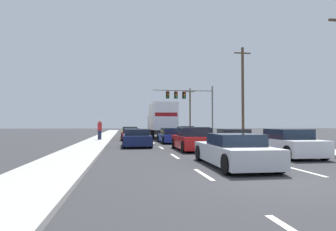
% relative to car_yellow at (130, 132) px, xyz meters
% --- Properties ---
extents(ground_plane, '(140.00, 140.00, 0.00)m').
position_rel_car_yellow_xyz_m(ground_plane, '(3.38, -1.77, -0.58)').
color(ground_plane, '#333335').
extents(sidewalk_right, '(2.20, 80.00, 0.14)m').
position_rel_car_yellow_xyz_m(sidewalk_right, '(9.73, -6.77, -0.51)').
color(sidewalk_right, '#B2AFA8').
rests_on(sidewalk_right, ground_plane).
extents(sidewalk_left, '(2.20, 80.00, 0.14)m').
position_rel_car_yellow_xyz_m(sidewalk_left, '(-2.97, -6.77, -0.51)').
color(sidewalk_left, '#B2AFA8').
rests_on(sidewalk_left, ground_plane).
extents(lane_markings, '(3.54, 57.00, 0.01)m').
position_rel_car_yellow_xyz_m(lane_markings, '(3.38, -3.21, -0.57)').
color(lane_markings, silver).
rests_on(lane_markings, ground_plane).
extents(car_yellow, '(2.04, 4.28, 1.22)m').
position_rel_car_yellow_xyz_m(car_yellow, '(0.00, 0.00, 0.00)').
color(car_yellow, yellow).
rests_on(car_yellow, ground_plane).
extents(car_maroon, '(1.88, 4.37, 1.14)m').
position_rel_car_yellow_xyz_m(car_maroon, '(-0.03, -6.21, -0.04)').
color(car_maroon, maroon).
rests_on(car_maroon, ground_plane).
extents(car_navy, '(1.91, 4.10, 1.20)m').
position_rel_car_yellow_xyz_m(car_navy, '(0.14, -14.49, -0.03)').
color(car_navy, '#141E4C').
rests_on(car_navy, ground_plane).
extents(box_truck, '(2.65, 8.49, 3.65)m').
position_rel_car_yellow_xyz_m(box_truck, '(3.27, -3.36, 1.51)').
color(box_truck, white).
rests_on(box_truck, ground_plane).
extents(car_blue, '(2.01, 4.39, 1.21)m').
position_rel_car_yellow_xyz_m(car_blue, '(3.17, -10.99, -0.03)').
color(car_blue, '#1E389E').
rests_on(car_blue, ground_plane).
extents(car_red, '(1.83, 4.09, 1.36)m').
position_rel_car_yellow_xyz_m(car_red, '(3.24, -17.74, 0.04)').
color(car_red, red).
rests_on(car_red, ground_plane).
extents(car_silver, '(1.94, 4.53, 1.18)m').
position_rel_car_yellow_xyz_m(car_silver, '(3.23, -24.25, -0.03)').
color(car_silver, '#B7BABF').
rests_on(car_silver, ground_plane).
extents(car_tan, '(1.99, 4.40, 1.29)m').
position_rel_car_yellow_xyz_m(car_tan, '(6.73, 0.12, 0.01)').
color(car_tan, tan).
rests_on(car_tan, ground_plane).
extents(car_black, '(1.87, 4.09, 1.18)m').
position_rel_car_yellow_xyz_m(car_black, '(6.55, -7.68, -0.02)').
color(car_black, black).
rests_on(car_black, ground_plane).
extents(car_orange, '(2.11, 4.63, 1.20)m').
position_rel_car_yellow_xyz_m(car_orange, '(6.57, -15.50, -0.02)').
color(car_orange, orange).
rests_on(car_orange, ground_plane).
extents(car_white, '(1.91, 4.31, 1.30)m').
position_rel_car_yellow_xyz_m(car_white, '(6.94, -21.54, 0.02)').
color(car_white, white).
rests_on(car_white, ground_plane).
extents(traffic_signal_mast, '(8.29, 0.69, 6.76)m').
position_rel_car_yellow_xyz_m(traffic_signal_mast, '(7.59, 4.10, 4.48)').
color(traffic_signal_mast, '#595B56').
rests_on(traffic_signal_mast, ground_plane).
extents(utility_pole_mid, '(1.80, 0.28, 9.64)m').
position_rel_car_yellow_xyz_m(utility_pole_mid, '(11.68, -5.44, 4.38)').
color(utility_pole_mid, brown).
rests_on(utility_pole_mid, ground_plane).
extents(utility_pole_far, '(1.80, 0.28, 8.22)m').
position_rel_car_yellow_xyz_m(utility_pole_far, '(11.59, 18.74, 3.67)').
color(utility_pole_far, brown).
rests_on(utility_pole_far, ground_plane).
extents(pedestrian_near_corner, '(0.38, 0.38, 1.75)m').
position_rel_car_yellow_xyz_m(pedestrian_near_corner, '(-2.86, -7.68, 0.44)').
color(pedestrian_near_corner, '#1E233F').
rests_on(pedestrian_near_corner, sidewalk_left).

